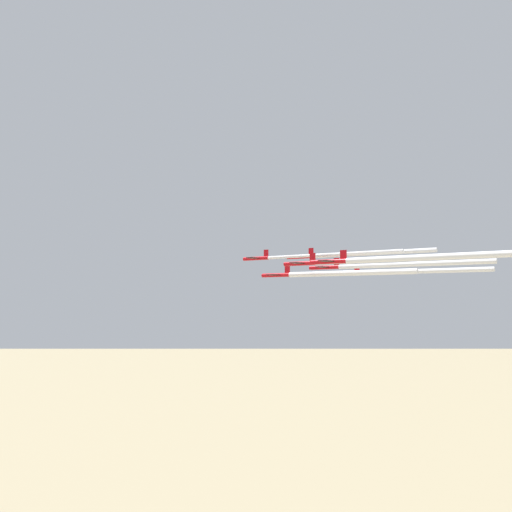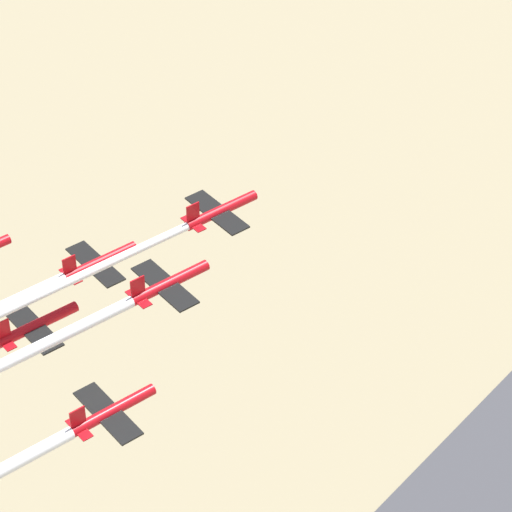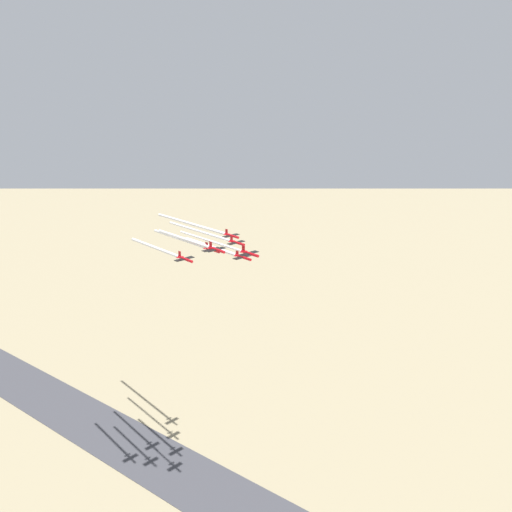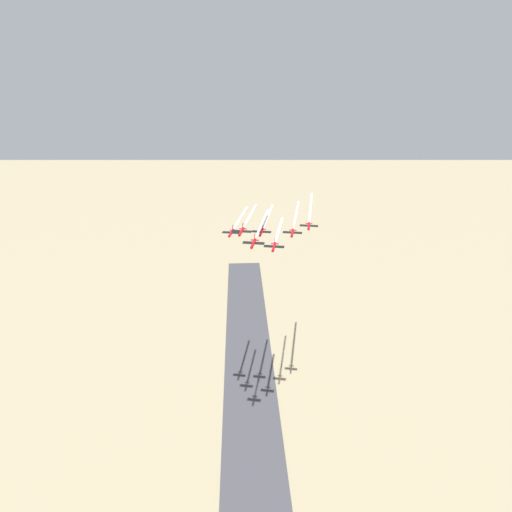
{
  "view_description": "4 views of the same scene",
  "coord_description": "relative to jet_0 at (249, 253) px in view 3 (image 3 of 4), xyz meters",
  "views": [
    {
      "loc": [
        -173.64,
        48.57,
        105.3
      ],
      "look_at": [
        -55.0,
        -27.31,
        116.66
      ],
      "focal_mm": 35.0,
      "sensor_mm": 36.0,
      "label": 1
    },
    {
      "loc": [
        -77.93,
        -122.42,
        188.79
      ],
      "look_at": [
        -51.85,
        -31.78,
        112.72
      ],
      "focal_mm": 85.0,
      "sensor_mm": 36.0,
      "label": 2
    },
    {
      "loc": [
        104.71,
        -85.25,
        167.77
      ],
      "look_at": [
        -55.33,
        -25.05,
        114.56
      ],
      "focal_mm": 35.0,
      "sensor_mm": 36.0,
      "label": 3
    },
    {
      "loc": [
        60.2,
        42.19,
        167.94
      ],
      "look_at": [
        -50.09,
        -24.05,
        113.45
      ],
      "focal_mm": 28.0,
      "sensor_mm": 36.0,
      "label": 4
    }
  ],
  "objects": [
    {
      "name": "jet_0",
      "position": [
        0.0,
        0.0,
        0.0
      ],
      "size": [
        8.41,
        8.19,
        2.86
      ],
      "rotation": [
        0.0,
        0.0,
        5.1
      ],
      "color": "#B20C14"
    },
    {
      "name": "jet_1",
      "position": [
        -12.47,
        1.76,
        -5.25
      ],
      "size": [
        8.41,
        8.19,
        2.86
      ],
      "rotation": [
        0.0,
        0.0,
        5.1
      ],
      "color": "#B20C14"
    },
    {
      "name": "jet_2",
      "position": [
        -7.6,
        -10.04,
        0.38
      ],
      "size": [
        8.41,
        8.19,
        2.86
      ],
      "rotation": [
        0.0,
        0.0,
        5.1
      ],
      "color": "#B20C14"
    },
    {
      "name": "jet_3",
      "position": [
        -24.94,
        3.52,
        -2.95
      ],
      "size": [
        8.41,
        8.19,
        2.86
      ],
      "rotation": [
        0.0,
        0.0,
        5.1
      ],
      "color": "#B20C14"
    },
    {
      "name": "jet_4",
      "position": [
        -20.07,
        -8.28,
        -3.28
      ],
      "size": [
        8.41,
        8.19,
        2.86
      ],
      "rotation": [
        0.0,
        0.0,
        5.1
      ],
      "color": "#B20C14"
    },
    {
      "name": "jet_5",
      "position": [
        -15.2,
        -20.08,
        -4.33
      ],
      "size": [
        8.41,
        8.19,
        2.86
      ],
      "rotation": [
        0.0,
        0.0,
        5.1
      ],
      "color": "#B20C14"
    },
    {
      "name": "jet_6",
      "position": [
        -37.4,
        5.29,
        -3.3
      ],
      "size": [
        8.41,
        8.19,
        2.86
      ],
      "rotation": [
        0.0,
        0.0,
        5.1
      ],
      "color": "#B20C14"
    },
    {
      "name": "smoke_trail_0",
      "position": [
        -21.31,
        -8.79,
        -0.04
      ],
      "size": [
        35.71,
        15.37,
        0.82
      ],
      "rotation": [
        0.0,
        0.0,
        5.1
      ],
      "color": "white"
    },
    {
      "name": "smoke_trail_1",
      "position": [
        -31.14,
        -5.94,
        -5.3
      ],
      "size": [
        30.61,
        13.6,
        1.26
      ],
      "rotation": [
        0.0,
        0.0,
        5.1
      ],
      "color": "white"
    },
    {
      "name": "smoke_trail_2",
      "position": [
        -26.69,
        -17.92,
        0.33
      ],
      "size": [
        31.37,
        13.78,
        1.09
      ],
      "rotation": [
        0.0,
        0.0,
        5.1
      ],
      "color": "white"
    },
    {
      "name": "smoke_trail_3",
      "position": [
        -48.77,
        -6.31,
        -2.99
      ],
      "size": [
        40.83,
        17.62,
        1.01
      ],
      "rotation": [
        0.0,
        0.0,
        5.1
      ],
      "color": "white"
    },
    {
      "name": "smoke_trail_4",
      "position": [
        -40.62,
        -16.76,
        -3.32
      ],
      "size": [
        34.32,
        15.02,
        1.12
      ],
      "rotation": [
        0.0,
        0.0,
        5.1
      ],
      "color": "white"
    },
    {
      "name": "smoke_trail_5",
      "position": [
        -34.55,
        -28.07,
        -4.37
      ],
      "size": [
        31.93,
        14.08,
        1.17
      ],
      "rotation": [
        0.0,
        0.0,
        5.1
      ],
      "color": "white"
    },
    {
      "name": "smoke_trail_6",
      "position": [
        -65.31,
        -6.23,
        -3.34
      ],
      "size": [
        49.06,
        21.2,
        1.24
      ],
      "rotation": [
        0.0,
        0.0,
        5.1
      ],
      "color": "white"
    }
  ]
}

